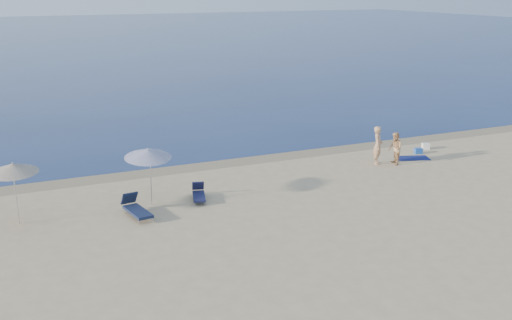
{
  "coord_description": "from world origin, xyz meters",
  "views": [
    {
      "loc": [
        -15.5,
        -9.37,
        8.72
      ],
      "look_at": [
        -3.73,
        16.0,
        1.0
      ],
      "focal_mm": 45.0,
      "sensor_mm": 36.0,
      "label": 1
    }
  ],
  "objects_px": {
    "person_right": "(395,149)",
    "person_left": "(378,145)",
    "blue_cooler": "(418,151)",
    "umbrella_near": "(148,153)"
  },
  "relations": [
    {
      "from": "person_right",
      "to": "umbrella_near",
      "type": "height_order",
      "value": "umbrella_near"
    },
    {
      "from": "person_left",
      "to": "person_right",
      "type": "bearing_deg",
      "value": -80.33
    },
    {
      "from": "person_right",
      "to": "person_left",
      "type": "bearing_deg",
      "value": -104.54
    },
    {
      "from": "umbrella_near",
      "to": "person_left",
      "type": "bearing_deg",
      "value": 13.1
    },
    {
      "from": "person_right",
      "to": "blue_cooler",
      "type": "height_order",
      "value": "person_right"
    },
    {
      "from": "person_left",
      "to": "person_right",
      "type": "distance_m",
      "value": 0.87
    },
    {
      "from": "person_left",
      "to": "blue_cooler",
      "type": "height_order",
      "value": "person_left"
    },
    {
      "from": "person_left",
      "to": "umbrella_near",
      "type": "height_order",
      "value": "umbrella_near"
    },
    {
      "from": "blue_cooler",
      "to": "umbrella_near",
      "type": "xyz_separation_m",
      "value": [
        -15.14,
        -1.85,
        1.99
      ]
    },
    {
      "from": "person_left",
      "to": "person_right",
      "type": "xyz_separation_m",
      "value": [
        0.74,
        -0.43,
        -0.15
      ]
    }
  ]
}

